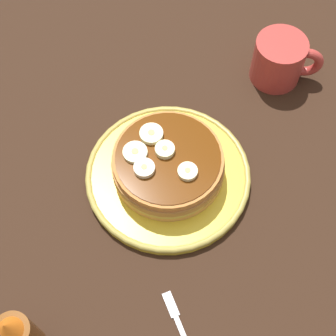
# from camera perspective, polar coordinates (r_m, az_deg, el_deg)

# --- Properties ---
(ground_plane) EXTENTS (1.40, 1.40, 0.03)m
(ground_plane) POSITION_cam_1_polar(r_m,az_deg,el_deg) (0.80, 0.00, -1.64)
(ground_plane) COLOR black
(plate) EXTENTS (0.25, 0.25, 0.02)m
(plate) POSITION_cam_1_polar(r_m,az_deg,el_deg) (0.78, 0.00, -0.83)
(plate) COLOR yellow
(plate) RESTS_ON ground_plane
(pancake_stack) EXTENTS (0.17, 0.17, 0.05)m
(pancake_stack) POSITION_cam_1_polar(r_m,az_deg,el_deg) (0.75, -0.00, 0.45)
(pancake_stack) COLOR #CC8F47
(pancake_stack) RESTS_ON plate
(banana_slice_0) EXTENTS (0.03, 0.03, 0.01)m
(banana_slice_0) POSITION_cam_1_polar(r_m,az_deg,el_deg) (0.73, -0.36, 2.06)
(banana_slice_0) COLOR #EEF0B7
(banana_slice_0) RESTS_ON pancake_stack
(banana_slice_1) EXTENTS (0.03, 0.03, 0.01)m
(banana_slice_1) POSITION_cam_1_polar(r_m,az_deg,el_deg) (0.71, -2.68, -0.04)
(banana_slice_1) COLOR #F3E7C6
(banana_slice_1) RESTS_ON pancake_stack
(banana_slice_2) EXTENTS (0.04, 0.04, 0.01)m
(banana_slice_2) POSITION_cam_1_polar(r_m,az_deg,el_deg) (0.73, -3.68, 1.92)
(banana_slice_2) COLOR #ECEEBB
(banana_slice_2) RESTS_ON pancake_stack
(banana_slice_3) EXTENTS (0.03, 0.03, 0.01)m
(banana_slice_3) POSITION_cam_1_polar(r_m,az_deg,el_deg) (0.74, -1.88, 3.82)
(banana_slice_3) COLOR #F9F2B8
(banana_slice_3) RESTS_ON pancake_stack
(banana_slice_4) EXTENTS (0.03, 0.03, 0.01)m
(banana_slice_4) POSITION_cam_1_polar(r_m,az_deg,el_deg) (0.71, 2.21, -0.42)
(banana_slice_4) COLOR #FCF1B7
(banana_slice_4) RESTS_ON pancake_stack
(coffee_mug) EXTENTS (0.12, 0.09, 0.08)m
(coffee_mug) POSITION_cam_1_polar(r_m,az_deg,el_deg) (0.88, 12.51, 11.78)
(coffee_mug) COLOR #B23833
(coffee_mug) RESTS_ON ground_plane
(fork) EXTENTS (0.07, 0.12, 0.01)m
(fork) POSITION_cam_1_polar(r_m,az_deg,el_deg) (0.70, 1.59, -17.91)
(fork) COLOR silver
(fork) RESTS_ON ground_plane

